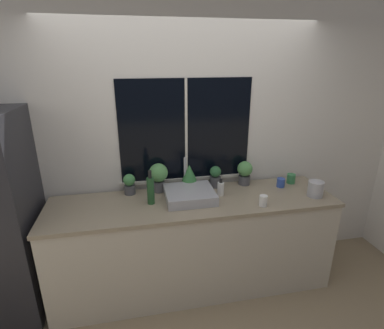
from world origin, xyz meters
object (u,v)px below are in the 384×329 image
object	(u,v)px
potted_plant_left	(159,175)
kettle	(316,188)
potted_plant_far_left	(129,184)
potted_plant_far_right	(245,172)
mug_blue	(281,183)
sink	(190,194)
potted_plant_right	(215,176)
mug_green	(291,179)
potted_plant_center	(189,176)
soap_bottle	(221,188)
mug_white	(263,201)
bottle_tall	(151,190)

from	to	relation	value
potted_plant_left	kettle	bearing A→B (deg)	-15.60
potted_plant_far_left	potted_plant_far_right	bearing A→B (deg)	0.00
mug_blue	potted_plant_left	bearing A→B (deg)	173.57
sink	potted_plant_right	size ratio (longest dim) A/B	2.11
potted_plant_far_left	mug_blue	distance (m)	1.50
potted_plant_far_right	kettle	size ratio (longest dim) A/B	1.50
mug_green	potted_plant_center	bearing A→B (deg)	176.30
potted_plant_far_right	kettle	bearing A→B (deg)	-35.81
soap_bottle	mug_white	world-z (taller)	soap_bottle
potted_plant_right	potted_plant_far_right	bearing A→B (deg)	0.00
mug_blue	mug_white	size ratio (longest dim) A/B	0.91
potted_plant_right	mug_blue	size ratio (longest dim) A/B	2.43
mug_white	kettle	world-z (taller)	kettle
potted_plant_right	mug_blue	distance (m)	0.67
potted_plant_center	bottle_tall	bearing A→B (deg)	-148.32
potted_plant_far_right	bottle_tall	xyz separation A→B (m)	(-0.97, -0.24, -0.01)
potted_plant_far_left	sink	bearing A→B (deg)	-22.57
sink	potted_plant_right	distance (m)	0.39
potted_plant_left	bottle_tall	xyz separation A→B (m)	(-0.09, -0.24, -0.04)
potted_plant_center	mug_blue	size ratio (longest dim) A/B	2.83
mug_blue	kettle	world-z (taller)	kettle
potted_plant_far_left	bottle_tall	size ratio (longest dim) A/B	0.63
potted_plant_center	potted_plant_right	bearing A→B (deg)	0.00
potted_plant_far_left	potted_plant_far_right	distance (m)	1.16
potted_plant_right	mug_green	world-z (taller)	potted_plant_right
potted_plant_right	mug_white	world-z (taller)	potted_plant_right
bottle_tall	potted_plant_far_right	bearing A→B (deg)	14.12
bottle_tall	mug_green	size ratio (longest dim) A/B	3.25
kettle	sink	bearing A→B (deg)	171.47
sink	kettle	xyz separation A→B (m)	(1.17, -0.18, 0.03)
sink	potted_plant_left	bearing A→B (deg)	139.25
bottle_tall	kettle	size ratio (longest dim) A/B	1.91
potted_plant_far_right	bottle_tall	world-z (taller)	bottle_tall
potted_plant_far_right	bottle_tall	size ratio (longest dim) A/B	0.78
potted_plant_left	potted_plant_far_right	bearing A→B (deg)	0.00
sink	potted_plant_right	bearing A→B (deg)	36.10
potted_plant_left	mug_green	world-z (taller)	potted_plant_left
sink	soap_bottle	size ratio (longest dim) A/B	2.79
potted_plant_far_left	kettle	world-z (taller)	potted_plant_far_left
potted_plant_left	soap_bottle	bearing A→B (deg)	-19.98
mug_white	potted_plant_right	bearing A→B (deg)	121.80
soap_bottle	sink	bearing A→B (deg)	-176.39
potted_plant_center	potted_plant_far_left	bearing A→B (deg)	180.00
potted_plant_center	mug_green	xyz separation A→B (m)	(1.06, -0.07, -0.09)
potted_plant_left	potted_plant_right	world-z (taller)	potted_plant_left
potted_plant_far_right	soap_bottle	world-z (taller)	potted_plant_far_right
mug_green	kettle	size ratio (longest dim) A/B	0.59
mug_green	kettle	bearing A→B (deg)	-78.75
potted_plant_right	potted_plant_far_right	world-z (taller)	potted_plant_far_right
potted_plant_far_right	mug_blue	xyz separation A→B (m)	(0.34, -0.14, -0.09)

